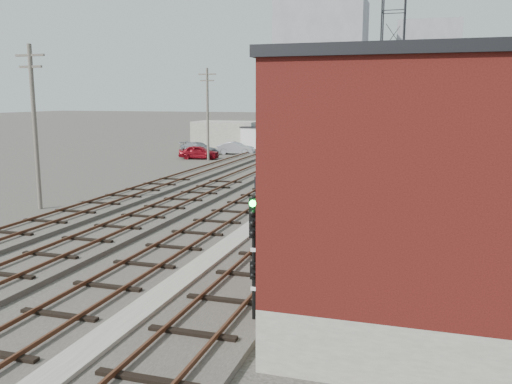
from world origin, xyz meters
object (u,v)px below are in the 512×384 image
at_px(signal_mast, 254,253).
at_px(site_trailer, 269,138).
at_px(switch_stand, 257,185).
at_px(car_silver, 236,148).
at_px(car_grey, 198,148).
at_px(car_red, 199,152).

height_order(signal_mast, site_trailer, signal_mast).
bearing_deg(switch_stand, signal_mast, -73.59).
height_order(car_silver, car_grey, car_silver).
height_order(signal_mast, switch_stand, signal_mast).
bearing_deg(car_grey, switch_stand, -131.28).
xyz_separation_m(site_trailer, car_grey, (-6.11, -7.05, -0.73)).
bearing_deg(car_silver, car_grey, 98.83).
relative_size(switch_stand, car_silver, 0.35).
xyz_separation_m(car_red, car_grey, (-1.94, 4.36, -0.04)).
bearing_deg(car_grey, car_silver, -56.30).
bearing_deg(car_silver, signal_mast, -167.69).
height_order(car_red, car_grey, car_red).
bearing_deg(signal_mast, car_grey, 115.00).
xyz_separation_m(site_trailer, car_silver, (-2.14, -5.89, -0.72)).
bearing_deg(car_red, signal_mast, -161.64).
distance_m(site_trailer, car_silver, 6.30).
xyz_separation_m(signal_mast, car_grey, (-19.47, 41.76, -1.40)).
bearing_deg(site_trailer, car_red, -101.06).
xyz_separation_m(switch_stand, car_grey, (-13.65, 22.36, -0.01)).
xyz_separation_m(switch_stand, site_trailer, (-7.54, 29.41, 0.72)).
relative_size(signal_mast, switch_stand, 2.55).
height_order(site_trailer, car_red, site_trailer).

